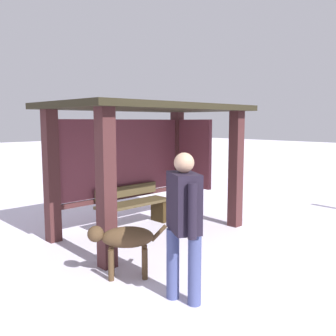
{
  "coord_description": "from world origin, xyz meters",
  "views": [
    {
      "loc": [
        -4.13,
        -4.72,
        1.92
      ],
      "look_at": [
        0.0,
        -0.43,
        1.17
      ],
      "focal_mm": 39.87,
      "sensor_mm": 36.0,
      "label": 1
    }
  ],
  "objects_px": {
    "person_walking": "(184,216)",
    "bench_left_inside": "(133,208)",
    "bus_shelter": "(147,138)",
    "dog": "(124,240)"
  },
  "relations": [
    {
      "from": "bus_shelter",
      "to": "person_walking",
      "type": "relative_size",
      "value": 2.08
    },
    {
      "from": "bus_shelter",
      "to": "bench_left_inside",
      "type": "xyz_separation_m",
      "value": [
        -0.09,
        0.3,
        -1.26
      ]
    },
    {
      "from": "bus_shelter",
      "to": "bench_left_inside",
      "type": "bearing_deg",
      "value": 107.5
    },
    {
      "from": "bench_left_inside",
      "to": "dog",
      "type": "height_order",
      "value": "bench_left_inside"
    },
    {
      "from": "person_walking",
      "to": "bench_left_inside",
      "type": "bearing_deg",
      "value": 61.88
    },
    {
      "from": "bus_shelter",
      "to": "person_walking",
      "type": "distance_m",
      "value": 2.8
    },
    {
      "from": "bus_shelter",
      "to": "person_walking",
      "type": "xyz_separation_m",
      "value": [
        -1.47,
        -2.28,
        -0.69
      ]
    },
    {
      "from": "bus_shelter",
      "to": "bench_left_inside",
      "type": "distance_m",
      "value": 1.3
    },
    {
      "from": "bus_shelter",
      "to": "bench_left_inside",
      "type": "height_order",
      "value": "bus_shelter"
    },
    {
      "from": "bus_shelter",
      "to": "bench_left_inside",
      "type": "relative_size",
      "value": 2.31
    }
  ]
}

